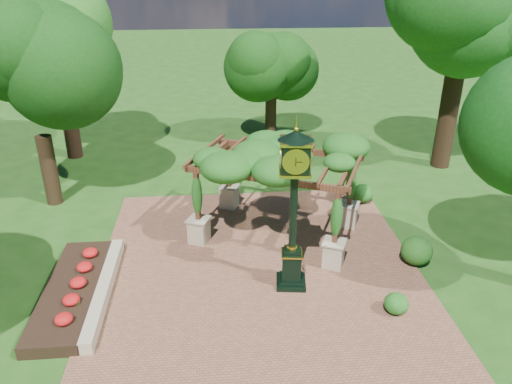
{
  "coord_description": "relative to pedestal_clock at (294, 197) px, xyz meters",
  "views": [
    {
      "loc": [
        -1.24,
        -11.72,
        8.93
      ],
      "look_at": [
        0.0,
        2.5,
        2.2
      ],
      "focal_mm": 35.0,
      "sensor_mm": 36.0,
      "label": 1
    }
  ],
  "objects": [
    {
      "name": "shrub_mid",
      "position": [
        4.14,
        0.79,
        -2.46
      ],
      "size": [
        1.16,
        1.16,
        0.9
      ],
      "primitive_type": "ellipsoid",
      "rotation": [
        0.0,
        0.0,
        0.17
      ],
      "color": "#205217",
      "rests_on": "brick_plaza"
    },
    {
      "name": "tree_north",
      "position": [
        0.91,
        13.39,
        1.54
      ],
      "size": [
        3.26,
        3.26,
        6.56
      ],
      "color": "#352315",
      "rests_on": "ground"
    },
    {
      "name": "pergola",
      "position": [
        -0.08,
        3.08,
        -0.16
      ],
      "size": [
        6.28,
        5.24,
        3.39
      ],
      "rotation": [
        0.0,
        0.0,
        -0.42
      ],
      "color": "beige",
      "rests_on": "brick_plaza"
    },
    {
      "name": "tree_west_far",
      "position": [
        -9.03,
        11.54,
        2.94
      ],
      "size": [
        4.46,
        4.46,
        8.59
      ],
      "color": "black",
      "rests_on": "ground"
    },
    {
      "name": "ground",
      "position": [
        -0.88,
        -0.52,
        -2.95
      ],
      "size": [
        120.0,
        120.0,
        0.0
      ],
      "primitive_type": "plane",
      "color": "#1E4714",
      "rests_on": "ground"
    },
    {
      "name": "shrub_front",
      "position": [
        2.68,
        -1.56,
        -2.61
      ],
      "size": [
        0.85,
        0.85,
        0.6
      ],
      "primitive_type": "ellipsoid",
      "rotation": [
        0.0,
        0.0,
        0.35
      ],
      "color": "#205E1A",
      "rests_on": "brick_plaza"
    },
    {
      "name": "pedestal_clock",
      "position": [
        0.0,
        0.0,
        0.0
      ],
      "size": [
        1.08,
        1.08,
        4.93
      ],
      "rotation": [
        0.0,
        0.0,
        -0.12
      ],
      "color": "black",
      "rests_on": "brick_plaza"
    },
    {
      "name": "border_wall",
      "position": [
        -5.48,
        -0.02,
        -2.75
      ],
      "size": [
        0.35,
        5.0,
        0.4
      ],
      "primitive_type": "cube",
      "color": "#C6B793",
      "rests_on": "ground"
    },
    {
      "name": "sundial",
      "position": [
        0.1,
        8.95,
        -2.49
      ],
      "size": [
        0.63,
        0.63,
        1.05
      ],
      "rotation": [
        0.0,
        0.0,
        -0.1
      ],
      "color": "gray",
      "rests_on": "ground"
    },
    {
      "name": "brick_plaza",
      "position": [
        -0.88,
        0.48,
        -2.93
      ],
      "size": [
        10.0,
        12.0,
        0.04
      ],
      "primitive_type": "cube",
      "color": "brown",
      "rests_on": "ground"
    },
    {
      "name": "flower_bed",
      "position": [
        -6.38,
        -0.02,
        -2.77
      ],
      "size": [
        1.5,
        5.0,
        0.36
      ],
      "primitive_type": "cube",
      "color": "red",
      "rests_on": "ground"
    },
    {
      "name": "tree_west_near",
      "position": [
        -8.6,
        6.35,
        2.03
      ],
      "size": [
        4.03,
        4.03,
        7.24
      ],
      "color": "#332314",
      "rests_on": "ground"
    },
    {
      "name": "shrub_back",
      "position": [
        3.67,
        5.26,
        -2.53
      ],
      "size": [
        1.1,
        1.1,
        0.75
      ],
      "primitive_type": "ellipsoid",
      "rotation": [
        0.0,
        0.0,
        0.41
      ],
      "color": "#1F5B1A",
      "rests_on": "brick_plaza"
    }
  ]
}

